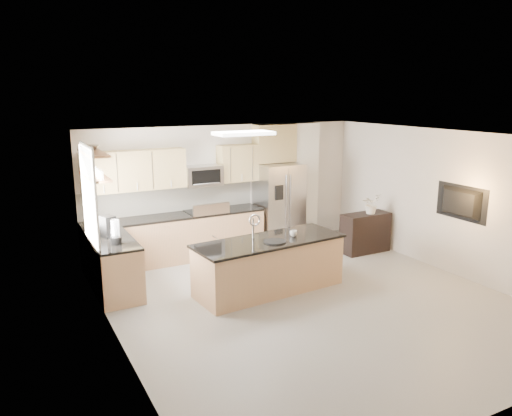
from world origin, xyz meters
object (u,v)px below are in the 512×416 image
credenza (365,233)px  bowl (90,147)px  microwave (203,176)px  platter (275,242)px  cup (293,233)px  flower_vase (371,199)px  refrigerator (279,205)px  island (269,265)px  coffee_maker (108,227)px  blender (116,234)px  television (458,203)px  kettle (114,232)px  range (206,233)px

credenza → bowl: bowl is taller
microwave → platter: microwave is taller
cup → flower_vase: (2.40, 0.86, 0.20)m
refrigerator → flower_vase: size_ratio=2.88×
credenza → refrigerator: bearing=136.8°
microwave → flower_vase: 3.46m
microwave → island: (0.24, -2.30, -1.19)m
bowl → coffee_maker: bearing=-57.1°
island → cup: (0.46, -0.01, 0.49)m
refrigerator → platter: 2.70m
bowl → flower_vase: 5.53m
coffee_maker → blender: bearing=-87.6°
flower_vase → television: size_ratio=0.57×
credenza → flower_vase: size_ratio=1.65×
microwave → credenza: size_ratio=0.74×
cup → bowl: (-2.94, 1.52, 1.46)m
cup → blender: (-2.77, 0.80, 0.16)m
blender → kettle: bearing=81.9°
coffee_maker → flower_vase: flower_vase is taller
microwave → kettle: (-2.02, -1.16, -0.61)m
kettle → television: bearing=-20.6°
microwave → refrigerator: bearing=-5.9°
refrigerator → bowl: bowl is taller
microwave → blender: microwave is taller
refrigerator → television: 3.62m
refrigerator → bowl: (-3.91, -0.63, 1.50)m
credenza → kettle: (-5.04, 0.26, 0.61)m
coffee_maker → flower_vase: size_ratio=0.58×
island → television: 3.52m
platter → kettle: 2.62m
television → credenza: bearing=15.2°
island → bowl: bowl is taller
cup → blender: blender is taller
microwave → flower_vase: microwave is taller
refrigerator → island: bearing=-123.7°
microwave → refrigerator: 1.82m
bowl → island: bearing=-31.1°
island → credenza: size_ratio=2.56×
range → flower_vase: size_ratio=1.84×
microwave → television: bearing=-42.8°
kettle → flower_vase: (5.12, -0.30, 0.11)m
platter → blender: blender is taller
island → bowl: (-2.49, 1.50, 1.94)m
refrigerator → platter: (-1.42, -2.30, 0.00)m
refrigerator → blender: (-3.73, -1.34, 0.20)m
blender → coffee_maker: bearing=92.4°
credenza → blender: (-5.09, -0.10, 0.68)m
island → platter: size_ratio=7.26×
cup → platter: bearing=-161.6°
island → coffee_maker: size_ratio=7.34×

